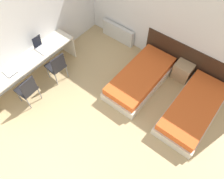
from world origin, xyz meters
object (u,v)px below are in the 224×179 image
(chair_near_notebook, at_px, (27,89))
(bed_near_door, at_px, (193,109))
(nightstand, at_px, (183,71))
(bed_near_window, at_px, (141,78))
(laptop, at_px, (41,47))
(chair_near_laptop, at_px, (57,65))

(chair_near_notebook, bearing_deg, bed_near_door, 30.38)
(nightstand, relative_size, chair_near_notebook, 0.54)
(bed_near_door, bearing_deg, bed_near_window, 180.00)
(chair_near_notebook, relative_size, laptop, 2.54)
(bed_near_window, height_order, nightstand, nightstand)
(bed_near_window, xyz_separation_m, laptop, (-2.23, -1.16, 0.61))
(nightstand, relative_size, laptop, 1.37)
(bed_near_door, relative_size, chair_near_notebook, 2.28)
(bed_near_window, bearing_deg, chair_near_notebook, -129.61)
(bed_near_door, height_order, nightstand, nightstand)
(nightstand, height_order, chair_near_notebook, chair_near_notebook)
(bed_near_window, xyz_separation_m, chair_near_laptop, (-1.73, -1.19, 0.31))
(chair_near_laptop, xyz_separation_m, laptop, (-0.50, 0.03, 0.30))
(chair_near_laptop, bearing_deg, laptop, -178.55)
(nightstand, height_order, laptop, laptop)
(bed_near_window, distance_m, chair_near_laptop, 2.12)
(chair_near_laptop, xyz_separation_m, chair_near_notebook, (0.00, -0.91, 0.00))
(chair_near_notebook, bearing_deg, nightstand, 47.11)
(nightstand, bearing_deg, laptop, -146.07)
(chair_near_laptop, bearing_deg, nightstand, 44.11)
(bed_near_door, xyz_separation_m, nightstand, (-0.73, 0.84, 0.04))
(laptop, bearing_deg, chair_near_laptop, -2.85)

